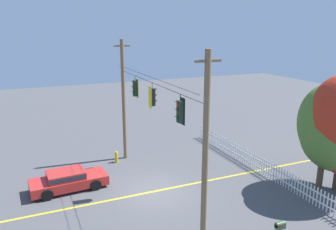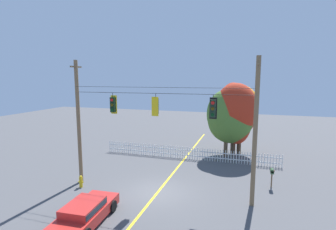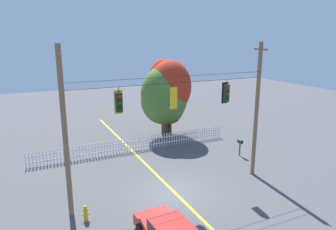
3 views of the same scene
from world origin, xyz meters
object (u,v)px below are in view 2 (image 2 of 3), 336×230
(autumn_maple_near_fence, at_px, (228,118))
(autumn_oak_far_east, at_px, (232,110))
(traffic_signal_southbound_primary, at_px, (156,106))
(parked_car, at_px, (85,212))
(autumn_maple_far_west, at_px, (238,109))
(traffic_signal_northbound_secondary, at_px, (113,105))
(roadside_mailbox, at_px, (272,172))
(traffic_signal_eastbound_side, at_px, (213,108))
(autumn_maple_mid, at_px, (236,114))
(fire_hydrant, at_px, (81,181))

(autumn_maple_near_fence, relative_size, autumn_oak_far_east, 0.90)
(traffic_signal_southbound_primary, distance_m, autumn_oak_far_east, 10.80)
(autumn_oak_far_east, height_order, parked_car, autumn_oak_far_east)
(autumn_maple_near_fence, bearing_deg, autumn_maple_far_west, 41.97)
(autumn_maple_near_fence, distance_m, autumn_oak_far_east, 0.87)
(traffic_signal_northbound_secondary, distance_m, roadside_mailbox, 11.42)
(roadside_mailbox, bearing_deg, autumn_oak_far_east, 114.37)
(traffic_signal_eastbound_side, bearing_deg, roadside_mailbox, 39.35)
(autumn_maple_mid, xyz_separation_m, parked_car, (-6.59, -14.12, -3.36))
(fire_hydrant, height_order, roadside_mailbox, roadside_mailbox)
(traffic_signal_northbound_secondary, xyz_separation_m, autumn_maple_far_west, (7.48, 10.23, -1.16))
(traffic_signal_northbound_secondary, distance_m, autumn_maple_near_fence, 11.69)
(autumn_maple_near_fence, xyz_separation_m, fire_hydrant, (-8.74, -10.27, -3.21))
(traffic_signal_eastbound_side, xyz_separation_m, roadside_mailbox, (3.63, 2.98, -4.49))
(traffic_signal_southbound_primary, height_order, autumn_oak_far_east, autumn_oak_far_east)
(autumn_maple_far_west, bearing_deg, fire_hydrant, -131.00)
(autumn_maple_mid, xyz_separation_m, autumn_oak_far_east, (-0.46, 0.33, 0.29))
(traffic_signal_eastbound_side, bearing_deg, autumn_oak_far_east, 87.29)
(traffic_signal_southbound_primary, relative_size, autumn_maple_near_fence, 0.22)
(traffic_signal_northbound_secondary, height_order, autumn_maple_near_fence, traffic_signal_northbound_secondary)
(traffic_signal_eastbound_side, bearing_deg, traffic_signal_northbound_secondary, -180.00)
(fire_hydrant, bearing_deg, autumn_oak_far_east, 50.01)
(roadside_mailbox, bearing_deg, parked_car, -141.17)
(traffic_signal_southbound_primary, bearing_deg, traffic_signal_eastbound_side, 0.32)
(traffic_signal_southbound_primary, distance_m, autumn_maple_far_west, 11.26)
(autumn_oak_far_east, height_order, roadside_mailbox, autumn_oak_far_east)
(fire_hydrant, bearing_deg, traffic_signal_southbound_primary, 9.06)
(autumn_maple_mid, bearing_deg, traffic_signal_southbound_primary, -114.63)
(traffic_signal_northbound_secondary, relative_size, autumn_maple_far_west, 0.21)
(autumn_maple_near_fence, relative_size, autumn_maple_far_west, 0.92)
(autumn_oak_far_east, distance_m, parked_car, 16.12)
(autumn_oak_far_east, bearing_deg, fire_hydrant, -129.99)
(autumn_maple_near_fence, relative_size, roadside_mailbox, 4.79)
(traffic_signal_eastbound_side, height_order, autumn_maple_near_fence, traffic_signal_eastbound_side)
(autumn_maple_far_west, bearing_deg, traffic_signal_northbound_secondary, -126.19)
(traffic_signal_northbound_secondary, height_order, autumn_maple_far_west, autumn_maple_far_west)
(autumn_maple_mid, bearing_deg, roadside_mailbox, -67.88)
(fire_hydrant, relative_size, roadside_mailbox, 0.63)
(autumn_maple_near_fence, bearing_deg, fire_hydrant, -130.39)
(parked_car, distance_m, roadside_mailbox, 11.94)
(traffic_signal_southbound_primary, distance_m, parked_car, 7.02)
(traffic_signal_northbound_secondary, distance_m, parked_car, 6.74)
(roadside_mailbox, bearing_deg, autumn_maple_far_west, 109.61)
(autumn_maple_near_fence, height_order, parked_car, autumn_maple_near_fence)
(autumn_maple_far_west, bearing_deg, traffic_signal_eastbound_side, -95.84)
(traffic_signal_northbound_secondary, relative_size, parked_car, 0.31)
(traffic_signal_northbound_secondary, height_order, autumn_oak_far_east, autumn_oak_far_east)
(traffic_signal_northbound_secondary, bearing_deg, autumn_maple_far_west, 53.81)
(traffic_signal_northbound_secondary, distance_m, autumn_oak_far_east, 12.18)
(autumn_maple_far_west, height_order, fire_hydrant, autumn_maple_far_west)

